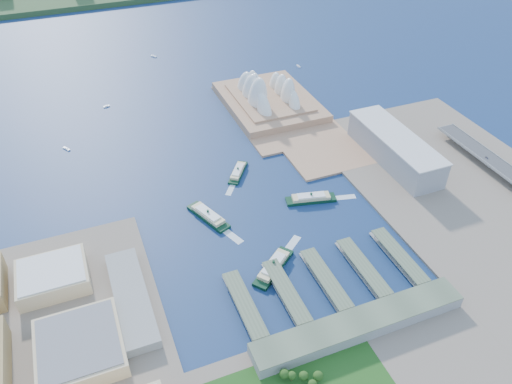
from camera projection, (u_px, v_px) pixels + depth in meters
name	position (u px, v px, depth m)	size (l,w,h in m)	color
ground	(281.00, 238.00, 536.63)	(3000.00, 3000.00, 0.00)	#10264F
east_land	(490.00, 212.00, 569.31)	(240.00, 500.00, 3.00)	#7A6C5E
peninsula	(276.00, 110.00, 757.79)	(135.00, 220.00, 3.00)	tan
opera_house	(269.00, 87.00, 753.00)	(134.00, 180.00, 58.00)	white
toaster_building	(395.00, 148.00, 639.78)	(45.00, 155.00, 35.00)	gray
west_buildings	(34.00, 357.00, 402.00)	(200.00, 280.00, 27.00)	#A08350
ferry_wharves	(326.00, 280.00, 482.89)	(184.00, 90.00, 9.30)	#515F48
terminal_building	(359.00, 325.00, 436.52)	(200.00, 28.00, 12.00)	gray
ferry_a	(208.00, 214.00, 559.37)	(15.34, 60.25, 11.39)	black
ferry_b	(238.00, 171.00, 627.59)	(12.58, 49.42, 9.34)	black
ferry_c	(274.00, 265.00, 497.42)	(15.32, 60.19, 11.38)	black
ferry_d	(311.00, 197.00, 584.20)	(15.04, 59.09, 11.17)	black
boat_a	(66.00, 148.00, 674.42)	(3.18, 12.73, 2.45)	white
boat_b	(106.00, 106.00, 769.20)	(3.40, 9.72, 2.62)	white
boat_c	(298.00, 66.00, 887.63)	(3.12, 10.69, 2.40)	white
boat_e	(154.00, 56.00, 922.21)	(3.90, 12.24, 3.01)	white
car_c	(487.00, 158.00, 631.28)	(1.79, 4.41, 1.28)	slate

